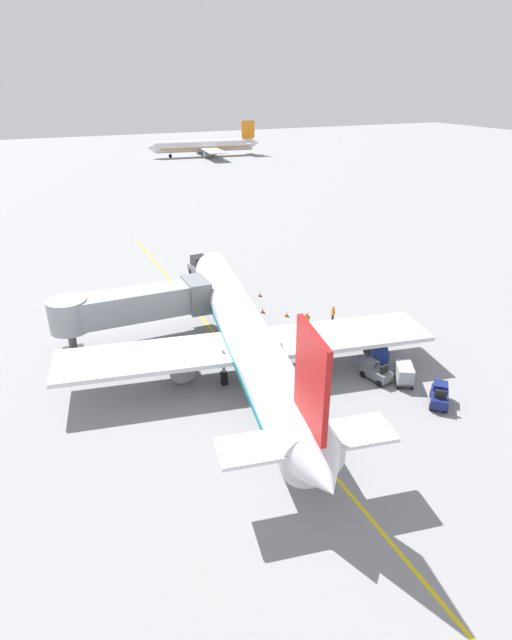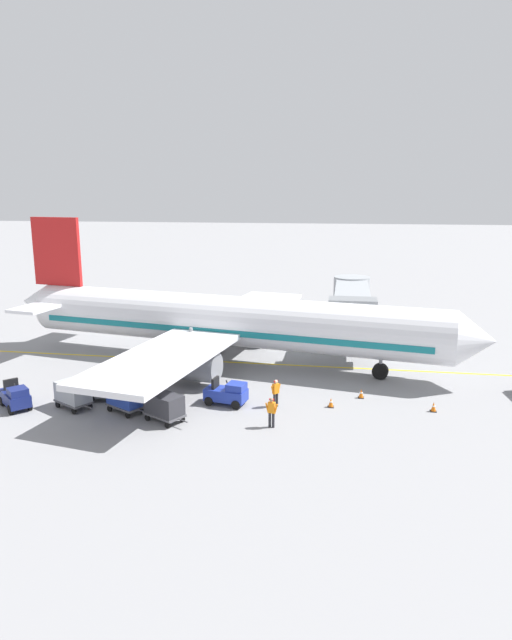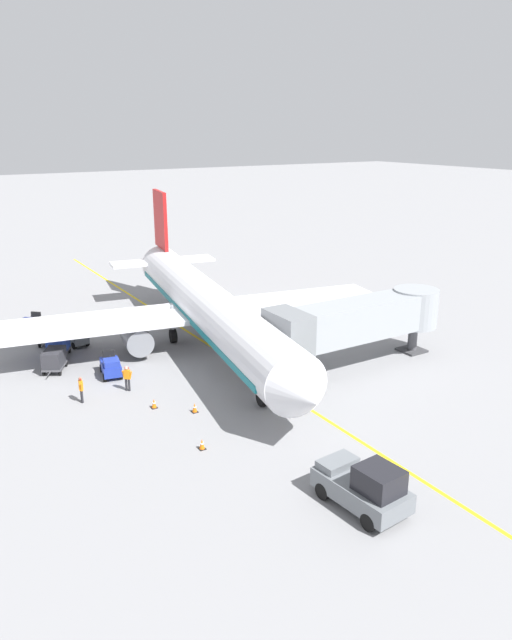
# 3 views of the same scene
# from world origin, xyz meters

# --- Properties ---
(ground_plane) EXTENTS (400.00, 400.00, 0.00)m
(ground_plane) POSITION_xyz_m (0.00, 0.00, 0.00)
(ground_plane) COLOR gray
(gate_lead_in_line) EXTENTS (0.24, 80.00, 0.01)m
(gate_lead_in_line) POSITION_xyz_m (0.00, 0.00, 0.00)
(gate_lead_in_line) COLOR gold
(gate_lead_in_line) RESTS_ON ground
(parked_airliner) EXTENTS (30.45, 37.21, 10.63)m
(parked_airliner) POSITION_xyz_m (0.16, -1.85, 3.19)
(parked_airliner) COLOR silver
(parked_airliner) RESTS_ON ground
(jet_bridge) EXTENTS (14.26, 3.50, 4.98)m
(jet_bridge) POSITION_xyz_m (-7.11, 7.44, 3.46)
(jet_bridge) COLOR #93999E
(jet_bridge) RESTS_ON ground
(pushback_tractor) EXTENTS (2.57, 4.57, 2.40)m
(pushback_tractor) POSITION_xyz_m (3.91, 20.67, 1.10)
(pushback_tractor) COLOR slate
(pushback_tractor) RESTS_ON ground
(baggage_tug_lead) EXTENTS (2.58, 2.65, 1.62)m
(baggage_tug_lead) POSITION_xyz_m (11.17, -12.23, 0.71)
(baggage_tug_lead) COLOR navy
(baggage_tug_lead) RESTS_ON ground
(baggage_tug_trailing) EXTENTS (1.74, 2.70, 1.62)m
(baggage_tug_trailing) POSITION_xyz_m (8.93, -7.44, 0.71)
(baggage_tug_trailing) COLOR slate
(baggage_tug_trailing) RESTS_ON ground
(baggage_tug_spare) EXTENTS (1.70, 2.68, 1.62)m
(baggage_tug_spare) POSITION_xyz_m (8.58, 0.06, 0.71)
(baggage_tug_spare) COLOR #1E339E
(baggage_tug_spare) RESTS_ON ground
(baggage_cart_front) EXTENTS (2.21, 2.87, 1.58)m
(baggage_cart_front) POSITION_xyz_m (11.65, -2.88, 0.95)
(baggage_cart_front) COLOR #4C4C51
(baggage_cart_front) RESTS_ON ground
(baggage_cart_second_in_train) EXTENTS (2.21, 2.87, 1.58)m
(baggage_cart_second_in_train) POSITION_xyz_m (10.69, -5.54, 0.95)
(baggage_cart_second_in_train) COLOR #4C4C51
(baggage_cart_second_in_train) RESTS_ON ground
(baggage_cart_third_in_train) EXTENTS (2.21, 2.87, 1.58)m
(baggage_cart_third_in_train) POSITION_xyz_m (10.60, -8.86, 0.95)
(baggage_cart_third_in_train) COLOR #4C4C51
(baggage_cart_third_in_train) RESTS_ON ground
(ground_crew_wing_walker) EXTENTS (0.30, 0.73, 1.69)m
(ground_crew_wing_walker) POSITION_xyz_m (11.50, 3.14, 0.95)
(ground_crew_wing_walker) COLOR #232328
(ground_crew_wing_walker) RESTS_ON ground
(ground_crew_loader) EXTENTS (0.59, 0.56, 1.69)m
(ground_crew_loader) POSITION_xyz_m (8.46, 2.99, 0.95)
(ground_crew_loader) COLOR #232328
(ground_crew_loader) RESTS_ON ground
(safety_cone_nose_left) EXTENTS (0.36, 0.36, 0.59)m
(safety_cone_nose_left) POSITION_xyz_m (8.00, 6.26, 0.29)
(safety_cone_nose_left) COLOR black
(safety_cone_nose_left) RESTS_ON ground
(safety_cone_nose_right) EXTENTS (0.36, 0.36, 0.59)m
(safety_cone_nose_right) POSITION_xyz_m (6.14, 8.08, 0.29)
(safety_cone_nose_right) COLOR black
(safety_cone_nose_right) RESTS_ON ground
(safety_cone_wing_tip) EXTENTS (0.36, 0.36, 0.59)m
(safety_cone_wing_tip) POSITION_xyz_m (7.73, 12.23, 0.29)
(safety_cone_wing_tip) COLOR black
(safety_cone_wing_tip) RESTS_ON ground
(distant_taxiing_airliner) EXTENTS (35.49, 28.84, 10.10)m
(distant_taxiing_airliner) POSITION_xyz_m (39.57, 122.62, 3.03)
(distant_taxiing_airliner) COLOR silver
(distant_taxiing_airliner) RESTS_ON ground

